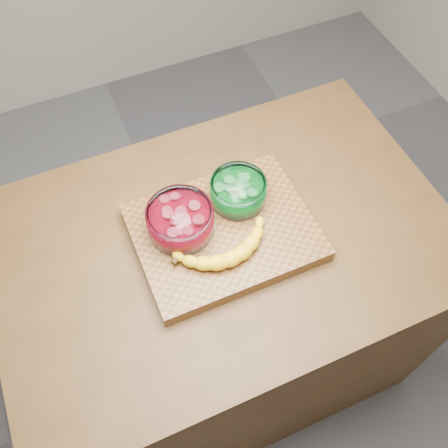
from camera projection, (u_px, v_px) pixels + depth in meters
name	position (u px, v px, depth m)	size (l,w,h in m)	color
ground	(224.00, 350.00, 2.06)	(3.50, 3.50, 0.00)	#555559
counter	(224.00, 306.00, 1.68)	(1.20, 0.80, 0.90)	#492F16
cutting_board	(224.00, 232.00, 1.28)	(0.45, 0.35, 0.04)	brown
bowl_red	(180.00, 221.00, 1.23)	(0.17, 0.17, 0.08)	white
bowl_green	(238.00, 191.00, 1.29)	(0.15, 0.15, 0.07)	white
banana	(225.00, 248.00, 1.21)	(0.29, 0.13, 0.04)	yellow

